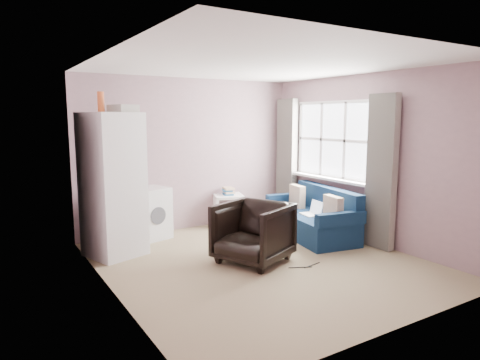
% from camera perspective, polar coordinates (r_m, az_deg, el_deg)
% --- Properties ---
extents(room, '(3.84, 4.24, 2.54)m').
position_cam_1_polar(room, '(5.40, 3.03, 1.85)').
color(room, '#907E5E').
rests_on(room, ground).
extents(armchair, '(1.05, 1.07, 0.86)m').
position_cam_1_polar(armchair, '(5.55, 1.74, -6.62)').
color(armchair, black).
rests_on(armchair, ground).
extents(fridge, '(0.84, 0.83, 2.19)m').
position_cam_1_polar(fridge, '(5.97, -16.57, -0.51)').
color(fridge, silver).
rests_on(fridge, ground).
extents(washing_machine, '(0.68, 0.68, 0.80)m').
position_cam_1_polar(washing_machine, '(6.77, -12.24, -4.19)').
color(washing_machine, silver).
rests_on(washing_machine, ground).
extents(side_table, '(0.62, 0.62, 0.67)m').
position_cam_1_polar(side_table, '(7.44, -1.60, -3.67)').
color(side_table, white).
rests_on(side_table, ground).
extents(sofa, '(1.07, 1.83, 0.77)m').
position_cam_1_polar(sofa, '(6.87, 9.81, -5.08)').
color(sofa, '#102B4D').
rests_on(sofa, ground).
extents(window_dressing, '(0.17, 2.62, 2.18)m').
position_cam_1_polar(window_dressing, '(7.06, 11.65, 2.03)').
color(window_dressing, white).
rests_on(window_dressing, ground).
extents(floor_cables, '(0.47, 0.14, 0.01)m').
position_cam_1_polar(floor_cables, '(5.55, 8.82, -11.29)').
color(floor_cables, black).
rests_on(floor_cables, ground).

